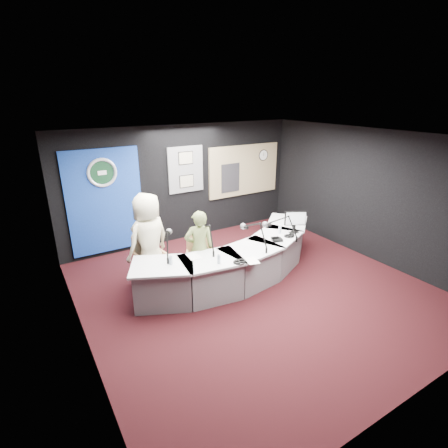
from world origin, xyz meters
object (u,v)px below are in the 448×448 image
broadcast_desk (237,261)px  person_woman (199,249)px  armchair_left (151,262)px  armchair_right (200,264)px  person_man (149,240)px

broadcast_desk → person_woman: size_ratio=3.01×
armchair_left → person_woman: bearing=-41.9°
armchair_right → person_woman: size_ratio=0.58×
person_woman → armchair_left: bearing=-14.8°
broadcast_desk → person_man: (-1.52, 0.69, 0.53)m
person_woman → person_man: bearing=-14.8°
person_man → person_woman: bearing=126.8°
armchair_right → armchair_left: bearing=172.0°
broadcast_desk → armchair_right: bearing=167.0°
armchair_right → person_woman: person_woman is taller
broadcast_desk → person_woman: (-0.74, 0.17, 0.37)m
broadcast_desk → armchair_right: (-0.74, 0.17, 0.06)m
broadcast_desk → armchair_right: size_ratio=5.23×
armchair_right → person_woman: (0.00, 0.00, 0.32)m
armchair_right → person_woman: bearing=0.0°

